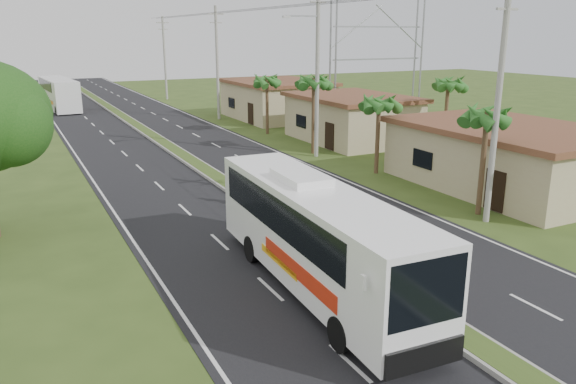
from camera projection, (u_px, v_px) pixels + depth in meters
name	position (u px, v px, depth m)	size (l,w,h in m)	color
ground	(356.00, 270.00, 20.66)	(180.00, 180.00, 0.00)	#34491A
road_asphalt	(192.00, 163.00, 37.84)	(14.00, 160.00, 0.02)	black
median_strip	(192.00, 161.00, 37.82)	(1.20, 160.00, 0.18)	gray
lane_edge_left	(88.00, 173.00, 34.94)	(0.12, 160.00, 0.01)	silver
lane_edge_right	(281.00, 153.00, 40.75)	(0.12, 160.00, 0.01)	silver
shop_near	(508.00, 156.00, 31.40)	(8.60, 12.60, 3.52)	tan
shop_mid	(351.00, 118.00, 45.12)	(7.60, 10.60, 3.67)	tan
shop_far	(276.00, 99.00, 57.12)	(8.60, 11.60, 3.82)	tan
palm_verge_a	(487.00, 116.00, 25.85)	(2.40, 2.40, 5.45)	#473321
palm_verge_b	(379.00, 103.00, 33.85)	(2.40, 2.40, 5.05)	#473321
palm_verge_c	(314.00, 82.00, 39.40)	(2.40, 2.40, 5.85)	#473321
palm_verge_d	(267.00, 81.00, 47.50)	(2.40, 2.40, 5.25)	#473321
palm_behind_shop	(448.00, 84.00, 39.78)	(2.40, 2.40, 5.65)	#473321
utility_pole_a	(498.00, 98.00, 24.51)	(1.60, 0.28, 11.00)	gray
utility_pole_b	(317.00, 66.00, 38.09)	(3.20, 0.28, 12.00)	gray
utility_pole_c	(217.00, 62.00, 55.44)	(1.60, 0.28, 11.00)	gray
utility_pole_d	(165.00, 57.00, 72.68)	(1.60, 0.28, 10.50)	gray
billboard_lattice	(378.00, 50.00, 54.10)	(10.18, 1.18, 12.07)	gray
coach_bus_main	(315.00, 231.00, 18.64)	(3.01, 11.91, 3.82)	white
coach_bus_far	(59.00, 92.00, 63.77)	(3.43, 12.01, 3.45)	white
motorcyclist	(257.00, 192.00, 27.98)	(1.82, 0.94, 2.19)	black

